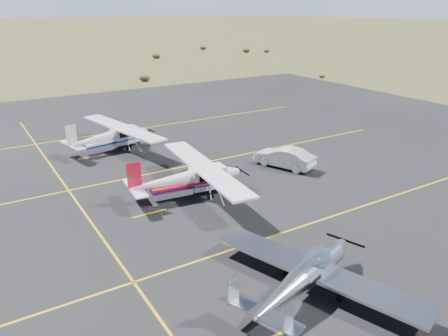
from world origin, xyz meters
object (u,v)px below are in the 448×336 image
object	(u,v)px
aircraft_low_wing	(307,274)
aircraft_plain	(111,136)
sedan	(284,157)
aircraft_cessna	(188,178)

from	to	relation	value
aircraft_low_wing	aircraft_plain	xyz separation A→B (m)	(-0.70, 21.59, 0.19)
aircraft_plain	sedan	size ratio (longest dim) A/B	2.40
aircraft_low_wing	aircraft_cessna	world-z (taller)	aircraft_cessna
aircraft_low_wing	aircraft_cessna	xyz separation A→B (m)	(0.41, 10.75, 0.22)
aircraft_cessna	sedan	size ratio (longest dim) A/B	2.46
aircraft_cessna	aircraft_plain	distance (m)	10.90
aircraft_plain	sedan	bearing A→B (deg)	-59.38
aircraft_low_wing	aircraft_plain	world-z (taller)	aircraft_plain
aircraft_cessna	sedan	bearing A→B (deg)	11.88
aircraft_low_wing	aircraft_plain	bearing A→B (deg)	73.64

